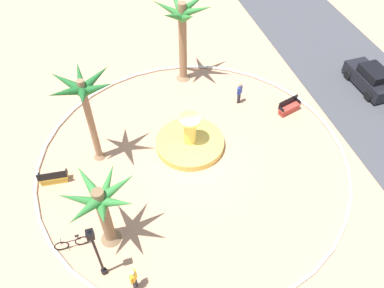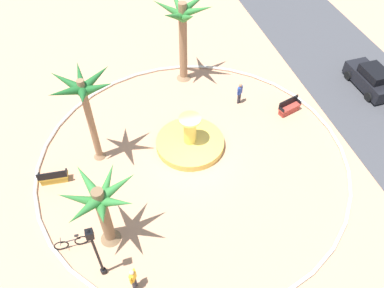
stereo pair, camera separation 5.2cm
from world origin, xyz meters
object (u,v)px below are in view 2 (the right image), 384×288
Objects in this scene: palm_tree_near_fountain at (101,205)px; person_cyclist_photo at (240,92)px; bench_east at (54,178)px; bicycle_red_frame at (72,243)px; palm_tree_mid_plaza at (84,97)px; person_cyclist_helmet at (133,278)px; lamppost at (95,249)px; parked_car_leftmost at (371,79)px; fountain at (190,142)px; palm_tree_by_curb at (183,26)px; bench_west at (289,108)px.

palm_tree_near_fountain reaches higher than person_cyclist_photo.
bench_east reaches higher than bicycle_red_frame.
person_cyclist_helmet is (8.51, 0.57, -3.71)m from palm_tree_mid_plaza.
person_cyclist_helmet is 14.14m from person_cyclist_photo.
lamppost is at bearing 17.57° from bench_east.
palm_tree_mid_plaza is at bearing -86.48° from parked_car_leftmost.
palm_tree_near_fountain is 5.92m from palm_tree_mid_plaza.
palm_tree_mid_plaza is (-0.69, -5.45, 4.32)m from fountain.
bench_east is 0.41× the size of lamppost.
person_cyclist_helmet is at bearing 3.83° from palm_tree_mid_plaza.
fountain reaches higher than bicycle_red_frame.
palm_tree_by_curb reaches higher than palm_tree_mid_plaza.
person_cyclist_helmet reaches higher than person_cyclist_photo.
person_cyclist_photo is 9.48m from parked_car_leftmost.
bicycle_red_frame is (5.62, -2.03, -4.26)m from palm_tree_mid_plaza.
bench_east is at bearing -53.55° from palm_tree_by_curb.
bench_east is (-4.49, -2.57, -2.68)m from palm_tree_near_fountain.
fountain is 9.33m from lamppost.
palm_tree_near_fountain is at bearing 29.75° from bench_east.
palm_tree_near_fountain is 0.72× the size of palm_tree_mid_plaza.
palm_tree_mid_plaza reaches higher than person_cyclist_photo.
bicycle_red_frame is at bearing 8.54° from bench_east.
fountain is 0.68× the size of palm_tree_by_curb.
palm_tree_by_curb reaches higher than lamppost.
lamppost is 2.49× the size of person_cyclist_photo.
palm_tree_mid_plaza is at bearing -49.51° from palm_tree_by_curb.
bench_west is at bearing 91.91° from palm_tree_mid_plaza.
lamppost is 21.73m from parked_car_leftmost.
person_cyclist_photo is 0.39× the size of parked_car_leftmost.
palm_tree_by_curb is 3.66× the size of bench_west.
bench_west is 0.97× the size of bicycle_red_frame.
person_cyclist_photo is (-9.63, 10.49, -1.43)m from lamppost.
palm_tree_near_fountain reaches higher than lamppost.
palm_tree_mid_plaza is 3.59× the size of bench_west.
bench_east is 8.03m from person_cyclist_helmet.
palm_tree_by_curb is (-6.56, 1.42, 3.95)m from fountain.
bench_west is (5.44, 5.75, -3.93)m from palm_tree_by_curb.
palm_tree_mid_plaza is at bearing 113.98° from bench_east.
person_cyclist_helmet is (1.12, 1.30, -1.39)m from lamppost.
person_cyclist_helmet is (2.82, 0.70, -2.09)m from palm_tree_near_fountain.
palm_tree_mid_plaza is 13.34m from bench_west.
bicycle_red_frame is (6.04, -14.66, 0.04)m from bench_west.
palm_tree_mid_plaza is 3.50× the size of bicycle_red_frame.
lamppost is at bearing -5.67° from palm_tree_mid_plaza.
person_cyclist_photo is at bearing 128.72° from palm_tree_near_fountain.
bicycle_red_frame is 0.42× the size of parked_car_leftmost.
person_cyclist_photo is (-1.82, -2.87, 0.54)m from bench_west.
palm_tree_mid_plaza is (5.86, -6.87, 0.37)m from palm_tree_by_curb.
palm_tree_near_fountain is 2.65× the size of bench_east.
palm_tree_by_curb reaches higher than bench_west.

